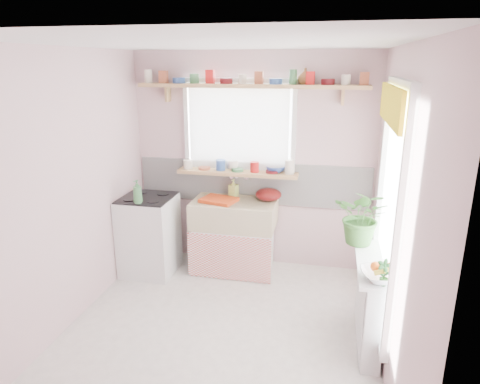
# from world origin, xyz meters

# --- Properties ---
(room) EXTENTS (3.20, 3.20, 3.20)m
(room) POSITION_xyz_m (0.66, 0.86, 1.37)
(room) COLOR white
(room) RESTS_ON ground
(sink_unit) EXTENTS (0.95, 0.65, 1.11)m
(sink_unit) POSITION_xyz_m (-0.15, 1.29, 0.43)
(sink_unit) COLOR white
(sink_unit) RESTS_ON ground
(cooker) EXTENTS (0.58, 0.58, 0.93)m
(cooker) POSITION_xyz_m (-1.10, 1.05, 0.46)
(cooker) COLOR white
(cooker) RESTS_ON ground
(radiator_ledge) EXTENTS (0.22, 0.95, 0.78)m
(radiator_ledge) POSITION_xyz_m (1.30, 0.20, 0.40)
(radiator_ledge) COLOR white
(radiator_ledge) RESTS_ON ground
(windowsill) EXTENTS (1.40, 0.22, 0.04)m
(windowsill) POSITION_xyz_m (-0.15, 1.48, 1.14)
(windowsill) COLOR tan
(windowsill) RESTS_ON room
(pine_shelf) EXTENTS (2.52, 0.24, 0.04)m
(pine_shelf) POSITION_xyz_m (0.00, 1.47, 2.12)
(pine_shelf) COLOR tan
(pine_shelf) RESTS_ON room
(shelf_crockery) EXTENTS (2.47, 0.11, 0.12)m
(shelf_crockery) POSITION_xyz_m (0.00, 1.47, 2.20)
(shelf_crockery) COLOR silver
(shelf_crockery) RESTS_ON pine_shelf
(sill_crockery) EXTENTS (1.35, 0.11, 0.12)m
(sill_crockery) POSITION_xyz_m (-0.17, 1.48, 1.22)
(sill_crockery) COLOR silver
(sill_crockery) RESTS_ON windowsill
(dish_tray) EXTENTS (0.44, 0.37, 0.04)m
(dish_tray) POSITION_xyz_m (-0.32, 1.25, 0.87)
(dish_tray) COLOR red
(dish_tray) RESTS_ON sink_unit
(colander) EXTENTS (0.39, 0.39, 0.14)m
(colander) POSITION_xyz_m (0.22, 1.43, 0.92)
(colander) COLOR #590F0F
(colander) RESTS_ON sink_unit
(jade_plant) EXTENTS (0.58, 0.54, 0.53)m
(jade_plant) POSITION_xyz_m (1.21, 0.56, 1.04)
(jade_plant) COLOR #3A712D
(jade_plant) RESTS_ON radiator_ledge
(fruit_bowl) EXTENTS (0.37, 0.37, 0.08)m
(fruit_bowl) POSITION_xyz_m (1.33, -0.12, 0.81)
(fruit_bowl) COLOR silver
(fruit_bowl) RESTS_ON radiator_ledge
(herb_pot) EXTENTS (0.13, 0.10, 0.21)m
(herb_pot) POSITION_xyz_m (1.33, -0.20, 0.88)
(herb_pot) COLOR #245A26
(herb_pot) RESTS_ON radiator_ledge
(soap_bottle_sink) EXTENTS (0.12, 0.12, 0.20)m
(soap_bottle_sink) POSITION_xyz_m (-0.20, 1.50, 0.95)
(soap_bottle_sink) COLOR #CED960
(soap_bottle_sink) RESTS_ON sink_unit
(sill_cup) EXTENTS (0.16, 0.16, 0.11)m
(sill_cup) POSITION_xyz_m (-0.22, 1.54, 1.21)
(sill_cup) COLOR white
(sill_cup) RESTS_ON windowsill
(sill_bowl) EXTENTS (0.28, 0.28, 0.07)m
(sill_bowl) POSITION_xyz_m (0.28, 1.54, 1.19)
(sill_bowl) COLOR #324FA2
(sill_bowl) RESTS_ON windowsill
(shelf_vase) EXTENTS (0.16, 0.16, 0.17)m
(shelf_vase) POSITION_xyz_m (0.58, 1.53, 2.22)
(shelf_vase) COLOR #93582D
(shelf_vase) RESTS_ON pine_shelf
(cooker_bottle) EXTENTS (0.12, 0.12, 0.26)m
(cooker_bottle) POSITION_xyz_m (-1.10, 0.83, 1.04)
(cooker_bottle) COLOR #3F7E46
(cooker_bottle) RESTS_ON cooker
(fruit) EXTENTS (0.20, 0.14, 0.10)m
(fruit) POSITION_xyz_m (1.34, -0.11, 0.87)
(fruit) COLOR orange
(fruit) RESTS_ON fruit_bowl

